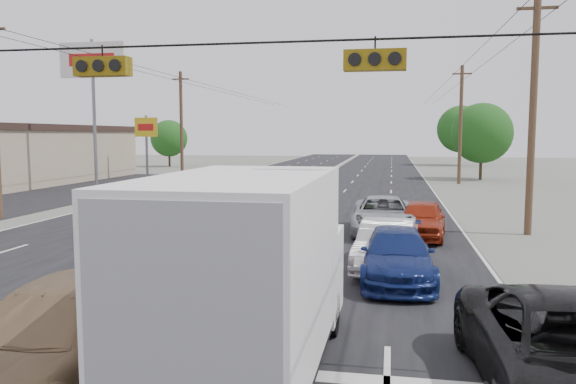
# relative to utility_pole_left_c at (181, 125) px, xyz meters

# --- Properties ---
(ground) EXTENTS (200.00, 200.00, 0.00)m
(ground) POSITION_rel_utility_pole_left_c_xyz_m (12.50, -40.00, -5.11)
(ground) COLOR #606356
(ground) RESTS_ON ground
(road_surface) EXTENTS (20.00, 160.00, 0.02)m
(road_surface) POSITION_rel_utility_pole_left_c_xyz_m (12.50, -10.00, -5.11)
(road_surface) COLOR black
(road_surface) RESTS_ON ground
(center_median) EXTENTS (0.50, 160.00, 0.20)m
(center_median) POSITION_rel_utility_pole_left_c_xyz_m (12.50, -10.00, -5.01)
(center_median) COLOR gray
(center_median) RESTS_ON ground
(parking_lot) EXTENTS (10.00, 42.00, 0.02)m
(parking_lot) POSITION_rel_utility_pole_left_c_xyz_m (-4.50, -15.00, -5.11)
(parking_lot) COLOR black
(parking_lot) RESTS_ON ground
(utility_pole_left_c) EXTENTS (1.60, 0.30, 10.00)m
(utility_pole_left_c) POSITION_rel_utility_pole_left_c_xyz_m (0.00, 0.00, 0.00)
(utility_pole_left_c) COLOR #422D1E
(utility_pole_left_c) RESTS_ON ground
(utility_pole_right_b) EXTENTS (1.60, 0.30, 10.00)m
(utility_pole_right_b) POSITION_rel_utility_pole_left_c_xyz_m (25.00, -25.00, 0.00)
(utility_pole_right_b) COLOR #422D1E
(utility_pole_right_b) RESTS_ON ground
(utility_pole_right_c) EXTENTS (1.60, 0.30, 10.00)m
(utility_pole_right_c) POSITION_rel_utility_pole_left_c_xyz_m (25.00, 0.00, 0.00)
(utility_pole_right_c) COLOR #422D1E
(utility_pole_right_c) RESTS_ON ground
(traffic_signals) EXTENTS (25.00, 0.30, 0.54)m
(traffic_signals) POSITION_rel_utility_pole_left_c_xyz_m (13.90, -40.00, 0.39)
(traffic_signals) COLOR black
(traffic_signals) RESTS_ON ground
(pole_sign_billboard) EXTENTS (5.00, 0.25, 11.00)m
(pole_sign_billboard) POSITION_rel_utility_pole_left_c_xyz_m (-2.00, -12.00, 3.76)
(pole_sign_billboard) COLOR slate
(pole_sign_billboard) RESTS_ON ground
(pole_sign_far) EXTENTS (2.20, 0.25, 6.00)m
(pole_sign_far) POSITION_rel_utility_pole_left_c_xyz_m (-3.50, -0.00, -0.70)
(pole_sign_far) COLOR slate
(pole_sign_far) RESTS_ON ground
(tree_left_far) EXTENTS (4.80, 4.80, 6.12)m
(tree_left_far) POSITION_rel_utility_pole_left_c_xyz_m (-9.50, 20.00, -1.39)
(tree_left_far) COLOR #382619
(tree_left_far) RESTS_ON ground
(tree_right_mid) EXTENTS (5.60, 5.60, 7.14)m
(tree_right_mid) POSITION_rel_utility_pole_left_c_xyz_m (27.50, 5.00, -0.77)
(tree_right_mid) COLOR #382619
(tree_right_mid) RESTS_ON ground
(tree_right_far) EXTENTS (6.40, 6.40, 8.16)m
(tree_right_far) POSITION_rel_utility_pole_left_c_xyz_m (28.50, 30.00, -0.15)
(tree_right_far) COLOR #382619
(tree_right_far) RESTS_ON ground
(box_truck) EXTENTS (2.55, 7.07, 3.58)m
(box_truck) POSITION_rel_utility_pole_left_c_xyz_m (17.04, -40.86, -3.27)
(box_truck) COLOR black
(box_truck) RESTS_ON ground
(tan_sedan) EXTENTS (2.45, 5.89, 1.70)m
(tan_sedan) POSITION_rel_utility_pole_left_c_xyz_m (13.90, -41.63, -4.26)
(tan_sedan) COLOR olive
(tan_sedan) RESTS_ON ground
(red_sedan) EXTENTS (1.74, 4.72, 1.55)m
(red_sedan) POSITION_rel_utility_pole_left_c_xyz_m (13.90, -35.43, -4.33)
(red_sedan) COLOR #A6160A
(red_sedan) RESTS_ON ground
(black_suv) EXTENTS (3.08, 6.08, 1.65)m
(black_suv) POSITION_rel_utility_pole_left_c_xyz_m (22.10, -40.83, -4.28)
(black_suv) COLOR black
(black_suv) RESTS_ON ground
(queue_car_a) EXTENTS (1.92, 3.92, 1.29)m
(queue_car_a) POSITION_rel_utility_pole_left_c_xyz_m (13.90, -29.95, -4.46)
(queue_car_a) COLOR black
(queue_car_a) RESTS_ON ground
(queue_car_b) EXTENTS (2.08, 4.74, 1.51)m
(queue_car_b) POSITION_rel_utility_pole_left_c_xyz_m (19.20, -32.33, -4.35)
(queue_car_b) COLOR #BDBDBF
(queue_car_b) RESTS_ON ground
(queue_car_c) EXTENTS (2.71, 5.66, 1.56)m
(queue_car_c) POSITION_rel_utility_pole_left_c_xyz_m (18.99, -25.86, -4.33)
(queue_car_c) COLOR #9DA1A5
(queue_car_c) RESTS_ON ground
(queue_car_d) EXTENTS (2.19, 5.06, 1.45)m
(queue_car_d) POSITION_rel_utility_pole_left_c_xyz_m (19.50, -33.67, -4.38)
(queue_car_d) COLOR navy
(queue_car_d) RESTS_ON ground
(queue_car_e) EXTENTS (2.27, 4.64, 1.52)m
(queue_car_e) POSITION_rel_utility_pole_left_c_xyz_m (20.56, -26.63, -4.35)
(queue_car_e) COLOR maroon
(queue_car_e) RESTS_ON ground
(oncoming_near) EXTENTS (2.60, 5.39, 1.51)m
(oncoming_near) POSITION_rel_utility_pole_left_c_xyz_m (8.60, -26.65, -4.35)
(oncoming_near) COLOR black
(oncoming_near) RESTS_ON ground
(oncoming_far) EXTENTS (3.45, 6.12, 1.61)m
(oncoming_far) POSITION_rel_utility_pole_left_c_xyz_m (10.63, -19.27, -4.30)
(oncoming_far) COLOR silver
(oncoming_far) RESTS_ON ground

